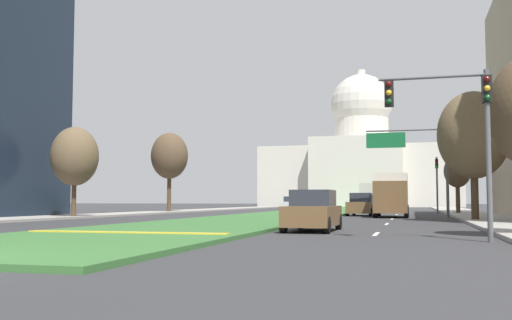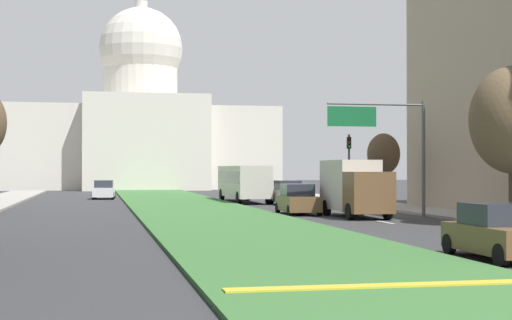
{
  "view_description": "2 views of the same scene",
  "coord_description": "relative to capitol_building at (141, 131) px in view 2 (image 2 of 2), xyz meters",
  "views": [
    {
      "loc": [
        9.4,
        -8.87,
        1.26
      ],
      "look_at": [
        -0.47,
        28.27,
        3.87
      ],
      "focal_mm": 41.26,
      "sensor_mm": 36.0,
      "label": 1
    },
    {
      "loc": [
        -6.23,
        -6.83,
        2.67
      ],
      "look_at": [
        2.44,
        36.04,
        3.2
      ],
      "focal_mm": 55.39,
      "sensor_mm": 36.0,
      "label": 2
    }
  ],
  "objects": [
    {
      "name": "sedan_midblock",
      "position": [
        5.5,
        -67.73,
        -7.24
      ],
      "size": [
        2.15,
        4.63,
        1.81
      ],
      "color": "brown",
      "rests_on": "ground_plane"
    },
    {
      "name": "sedan_distant",
      "position": [
        7.9,
        -55.48,
        -7.23
      ],
      "size": [
        1.95,
        4.49,
        1.84
      ],
      "color": "#BCBCC1",
      "rests_on": "ground_plane"
    },
    {
      "name": "capitol_building",
      "position": [
        0.0,
        0.0,
        0.0
      ],
      "size": [
        36.29,
        27.06,
        26.86
      ],
      "color": "beige",
      "rests_on": "ground_plane"
    },
    {
      "name": "sedan_far_horizon",
      "position": [
        -5.58,
        -40.78,
        -7.29
      ],
      "size": [
        2.14,
        4.47,
        1.69
      ],
      "color": "silver",
      "rests_on": "ground_plane"
    },
    {
      "name": "traffic_light_far_right",
      "position": [
        11.63,
        -58.79,
        -4.77
      ],
      "size": [
        0.28,
        0.35,
        5.2
      ],
      "color": "#515456",
      "rests_on": "ground_plane"
    },
    {
      "name": "sedan_lead_stopped",
      "position": [
        5.5,
        -91.63,
        -7.31
      ],
      "size": [
        1.92,
        4.22,
        1.66
      ],
      "color": "brown",
      "rests_on": "ground_plane"
    },
    {
      "name": "grass_median",
      "position": [
        0.0,
        -58.13,
        -8.02
      ],
      "size": [
        8.09,
        96.5,
        0.14
      ],
      "primitive_type": "cube",
      "color": "#386B33",
      "rests_on": "ground_plane"
    },
    {
      "name": "ground_plane",
      "position": [
        0.0,
        -52.77,
        -8.09
      ],
      "size": [
        260.0,
        260.0,
        0.0
      ],
      "primitive_type": "plane",
      "color": "#333335"
    },
    {
      "name": "box_truck_delivery",
      "position": [
        7.94,
        -71.05,
        -6.41
      ],
      "size": [
        2.4,
        6.4,
        3.2
      ],
      "color": "brown",
      "rests_on": "ground_plane"
    },
    {
      "name": "city_bus",
      "position": [
        5.5,
        -50.01,
        -6.32
      ],
      "size": [
        2.62,
        11.0,
        2.95
      ],
      "color": "beige",
      "rests_on": "ground_plane"
    },
    {
      "name": "street_tree_right_far",
      "position": [
        13.22,
        -61.56,
        -4.4
      ],
      "size": [
        2.27,
        2.27,
        5.17
      ],
      "color": "#4C3823",
      "rests_on": "ground_plane"
    },
    {
      "name": "sidewalk_right",
      "position": [
        14.13,
        -63.49,
        -8.01
      ],
      "size": [
        4.0,
        96.5,
        0.15
      ],
      "primitive_type": "cube",
      "color": "#9E9991",
      "rests_on": "ground_plane"
    },
    {
      "name": "median_curb_nose",
      "position": [
        0.0,
        -97.02,
        -7.93
      ],
      "size": [
        7.28,
        0.5,
        0.04
      ],
      "primitive_type": "cube",
      "color": "gold",
      "rests_on": "grass_median"
    },
    {
      "name": "overhead_guide_sign",
      "position": [
        9.67,
        -71.58,
        -3.43
      ],
      "size": [
        5.74,
        0.2,
        6.5
      ],
      "color": "#515456",
      "rests_on": "ground_plane"
    },
    {
      "name": "lane_dashes_right",
      "position": [
        8.09,
        -64.27,
        -8.08
      ],
      "size": [
        0.16,
        57.65,
        0.01
      ],
      "color": "silver",
      "rests_on": "ground_plane"
    }
  ]
}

